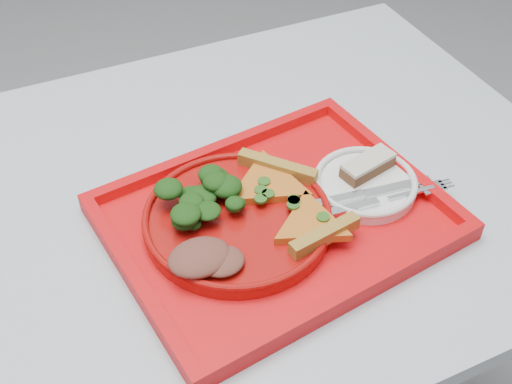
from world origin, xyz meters
TOP-DOWN VIEW (x-y plane):
  - table at (0.00, 0.00)m, footprint 1.60×0.80m
  - tray_main at (0.30, -0.10)m, footprint 0.49×0.41m
  - dinner_plate at (0.24, -0.09)m, footprint 0.26×0.26m
  - side_plate at (0.44, -0.10)m, footprint 0.15×0.15m
  - pizza_slice_a at (0.32, -0.15)m, footprint 0.12×0.13m
  - pizza_slice_b at (0.30, -0.05)m, footprint 0.18×0.18m
  - salad_heap at (0.20, -0.05)m, footprint 0.10×0.09m
  - meat_portion at (0.16, -0.15)m, footprint 0.08×0.07m
  - dessert_bar at (0.46, -0.08)m, footprint 0.09×0.05m
  - knife at (0.44, -0.12)m, footprint 0.19×0.04m
  - fork at (0.45, -0.14)m, footprint 0.19×0.04m

SIDE VIEW (x-z plane):
  - table at x=0.00m, z-range 0.30..1.05m
  - tray_main at x=0.30m, z-range 0.75..0.76m
  - side_plate at x=0.44m, z-range 0.76..0.78m
  - dinner_plate at x=0.24m, z-range 0.76..0.78m
  - knife at x=0.44m, z-range 0.78..0.78m
  - fork at x=0.45m, z-range 0.78..0.78m
  - dessert_bar at x=0.46m, z-range 0.78..0.80m
  - pizza_slice_a at x=0.32m, z-range 0.78..0.80m
  - pizza_slice_b at x=0.30m, z-range 0.78..0.80m
  - meat_portion at x=0.16m, z-range 0.78..0.80m
  - salad_heap at x=0.20m, z-range 0.78..0.83m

